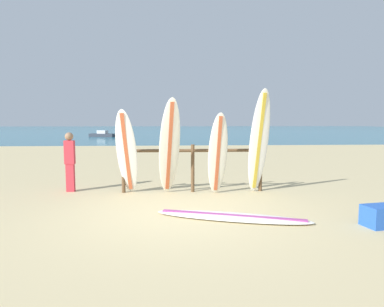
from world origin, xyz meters
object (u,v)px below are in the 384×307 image
(surfboard_leaning_center, at_px, (259,142))
(beachgoer_standing, at_px, (70,159))
(cooler_box, at_px, (382,216))
(surfboard_leaning_far_left, at_px, (127,153))
(small_boat_offshore, at_px, (102,135))
(surfboard_leaning_left, at_px, (169,147))
(surfboard_leaning_center_left, at_px, (218,154))
(surfboard_rack, at_px, (193,160))
(surfboard_lying_on_sand, at_px, (232,217))

(surfboard_leaning_center, xyz_separation_m, beachgoer_standing, (-4.68, 0.58, -0.45))
(cooler_box, bearing_deg, surfboard_leaning_far_left, 139.06)
(beachgoer_standing, bearing_deg, small_boat_offshore, 99.83)
(surfboard_leaning_left, height_order, cooler_box, surfboard_leaning_left)
(surfboard_leaning_center_left, height_order, cooler_box, surfboard_leaning_center_left)
(small_boat_offshore, xyz_separation_m, cooler_box, (11.17, -32.26, -0.08))
(surfboard_leaning_center, bearing_deg, surfboard_leaning_center_left, -179.69)
(surfboard_rack, distance_m, surfboard_lying_on_sand, 2.60)
(surfboard_leaning_center_left, bearing_deg, surfboard_leaning_far_left, 177.61)
(surfboard_leaning_center_left, relative_size, cooler_box, 3.32)
(surfboard_lying_on_sand, distance_m, cooler_box, 2.55)
(surfboard_leaning_far_left, bearing_deg, surfboard_lying_on_sand, -44.43)
(surfboard_leaning_far_left, xyz_separation_m, surfboard_lying_on_sand, (2.18, -2.13, -1.00))
(beachgoer_standing, bearing_deg, surfboard_lying_on_sand, -35.60)
(surfboard_leaning_center, bearing_deg, beachgoer_standing, 172.96)
(surfboard_lying_on_sand, xyz_separation_m, small_boat_offshore, (-8.70, 31.67, 0.22))
(surfboard_leaning_center, relative_size, surfboard_lying_on_sand, 0.87)
(surfboard_rack, height_order, surfboard_leaning_center_left, surfboard_leaning_center_left)
(beachgoer_standing, height_order, small_boat_offshore, beachgoer_standing)
(surfboard_leaning_center_left, distance_m, surfboard_lying_on_sand, 2.26)
(surfboard_leaning_left, bearing_deg, surfboard_leaning_center_left, 1.31)
(cooler_box, bearing_deg, surfboard_leaning_center, 108.46)
(beachgoer_standing, relative_size, small_boat_offshore, 0.49)
(surfboard_leaning_center_left, height_order, small_boat_offshore, surfboard_leaning_center_left)
(surfboard_lying_on_sand, bearing_deg, surfboard_leaning_far_left, 135.57)
(surfboard_leaning_left, xyz_separation_m, cooler_box, (3.63, -2.61, -0.98))
(cooler_box, bearing_deg, surfboard_rack, 124.82)
(surfboard_leaning_left, bearing_deg, surfboard_lying_on_sand, -60.25)
(surfboard_leaning_center, height_order, beachgoer_standing, surfboard_leaning_center)
(surfboard_leaning_left, relative_size, surfboard_leaning_center, 0.91)
(surfboard_leaning_far_left, distance_m, surfboard_leaning_left, 1.04)
(surfboard_leaning_left, distance_m, surfboard_leaning_center, 2.17)
(surfboard_leaning_far_left, xyz_separation_m, small_boat_offshore, (-6.52, 29.53, -0.78))
(surfboard_leaning_left, xyz_separation_m, surfboard_leaning_center_left, (1.16, 0.03, -0.17))
(surfboard_leaning_center, distance_m, surfboard_lying_on_sand, 2.60)
(surfboard_rack, xyz_separation_m, cooler_box, (3.05, -3.01, -0.62))
(surfboard_leaning_center_left, distance_m, beachgoer_standing, 3.73)
(surfboard_leaning_left, xyz_separation_m, surfboard_leaning_center, (2.16, 0.03, 0.11))
(surfboard_leaning_center, bearing_deg, cooler_box, -61.01)
(surfboard_leaning_center, height_order, small_boat_offshore, surfboard_leaning_center)
(surfboard_leaning_far_left, bearing_deg, beachgoer_standing, 161.74)
(surfboard_leaning_far_left, height_order, surfboard_leaning_left, surfboard_leaning_left)
(surfboard_lying_on_sand, bearing_deg, beachgoer_standing, 144.40)
(surfboard_lying_on_sand, height_order, beachgoer_standing, beachgoer_standing)
(surfboard_leaning_center_left, distance_m, cooler_box, 3.70)
(surfboard_rack, bearing_deg, surfboard_leaning_left, -145.39)
(surfboard_rack, relative_size, surfboard_leaning_far_left, 1.72)
(surfboard_rack, height_order, surfboard_lying_on_sand, surfboard_rack)
(surfboard_leaning_left, bearing_deg, surfboard_rack, 34.61)
(surfboard_lying_on_sand, bearing_deg, cooler_box, -13.56)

